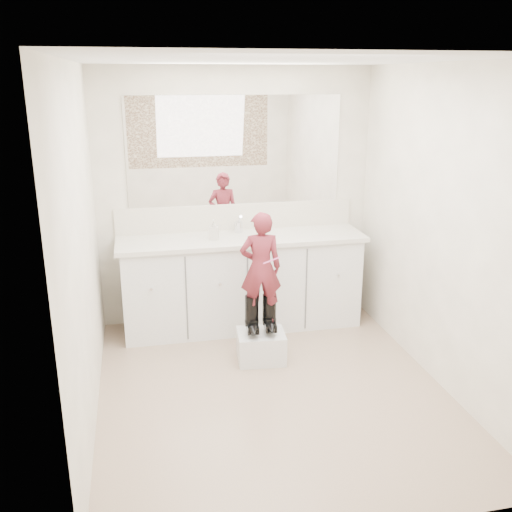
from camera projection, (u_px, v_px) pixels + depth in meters
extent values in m
plane|color=#90755E|center=(272.00, 390.00, 4.38)|extent=(3.00, 3.00, 0.00)
plane|color=white|center=(275.00, 60.00, 3.66)|extent=(3.00, 3.00, 0.00)
plane|color=beige|center=(236.00, 197.00, 5.41)|extent=(2.60, 0.00, 2.60)
plane|color=beige|center=(352.00, 327.00, 2.62)|extent=(2.60, 0.00, 2.60)
plane|color=beige|center=(82.00, 251.00, 3.76)|extent=(0.00, 3.00, 3.00)
plane|color=beige|center=(442.00, 230.00, 4.28)|extent=(0.00, 3.00, 3.00)
cube|color=silver|center=(242.00, 284.00, 5.39)|extent=(2.20, 0.55, 0.85)
cube|color=beige|center=(242.00, 239.00, 5.24)|extent=(2.28, 0.58, 0.04)
cube|color=beige|center=(236.00, 217.00, 5.46)|extent=(2.28, 0.03, 0.25)
cube|color=white|center=(236.00, 151.00, 5.27)|extent=(2.00, 0.02, 1.00)
cube|color=#472819|center=(356.00, 232.00, 2.49)|extent=(2.00, 0.01, 1.20)
cylinder|color=silver|center=(238.00, 227.00, 5.38)|extent=(0.08, 0.08, 0.10)
imported|color=beige|center=(261.00, 231.00, 5.26)|extent=(0.12, 0.12, 0.10)
imported|color=beige|center=(214.00, 230.00, 5.13)|extent=(0.10, 0.10, 0.18)
cube|color=silver|center=(261.00, 346.00, 4.81)|extent=(0.42, 0.36, 0.25)
imported|color=#A83343|center=(261.00, 268.00, 4.62)|extent=(0.36, 0.25, 0.93)
cylinder|color=#EB5BA4|center=(271.00, 260.00, 4.53)|extent=(0.14, 0.02, 0.06)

